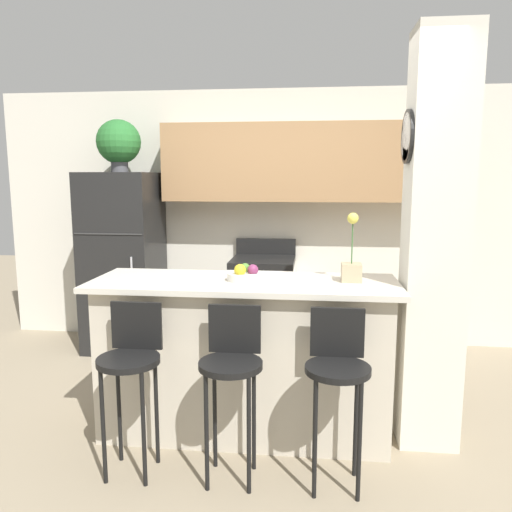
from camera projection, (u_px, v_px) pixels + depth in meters
name	position (u px, v px, depth m)	size (l,w,h in m)	color
ground_plane	(245.00, 431.00, 3.35)	(14.00, 14.00, 0.00)	gray
wall_back	(283.00, 195.00, 4.97)	(5.60, 0.38, 2.55)	silver
pillar_right	(434.00, 244.00, 3.05)	(0.38, 0.32, 2.55)	silver
counter_bar	(244.00, 357.00, 3.27)	(1.96, 0.68, 1.03)	beige
refrigerator	(124.00, 261.00, 4.92)	(0.67, 0.73, 1.73)	black
stove_range	(263.00, 304.00, 4.89)	(0.61, 0.62, 1.07)	white
bar_stool_left	(131.00, 363.00, 2.82)	(0.35, 0.35, 0.97)	black
bar_stool_mid	(232.00, 367.00, 2.76)	(0.35, 0.35, 0.97)	black
bar_stool_right	(337.00, 371.00, 2.69)	(0.35, 0.35, 0.97)	black
potted_plant_on_fridge	(119.00, 143.00, 4.74)	(0.42, 0.42, 0.50)	#4C4C51
orchid_vase	(352.00, 264.00, 3.15)	(0.12, 0.12, 0.44)	tan
fruit_bowl	(245.00, 275.00, 3.19)	(0.23, 0.23, 0.11)	silver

